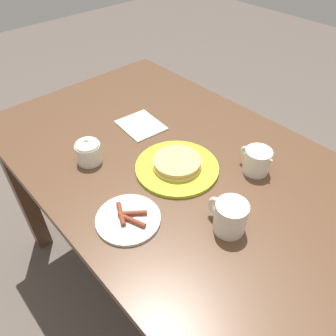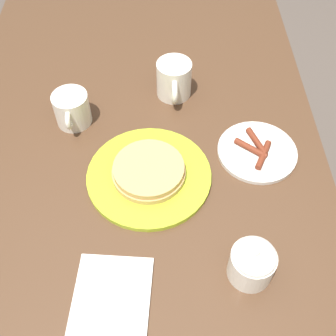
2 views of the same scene
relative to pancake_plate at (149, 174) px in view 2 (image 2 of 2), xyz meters
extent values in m
plane|color=#51473F|center=(-0.02, -0.03, -0.79)|extent=(8.00, 8.00, 0.00)
cube|color=#4C3321|center=(-0.02, -0.03, -0.03)|extent=(1.51, 0.87, 0.03)
cube|color=#4C3321|center=(-0.72, -0.40, -0.42)|extent=(0.07, 0.07, 0.75)
cube|color=#4C3321|center=(-0.72, 0.34, -0.42)|extent=(0.07, 0.07, 0.75)
cylinder|color=#AAC628|center=(0.00, 0.00, -0.01)|extent=(0.27, 0.27, 0.01)
cylinder|color=tan|center=(0.00, 0.00, 0.00)|extent=(0.16, 0.16, 0.01)
cylinder|color=tan|center=(0.00, 0.00, 0.02)|extent=(0.15, 0.15, 0.01)
cylinder|color=silver|center=(-0.06, 0.25, -0.01)|extent=(0.18, 0.18, 0.01)
cylinder|color=maroon|center=(-0.08, 0.25, 0.00)|extent=(0.08, 0.04, 0.01)
cylinder|color=maroon|center=(-0.04, 0.25, 0.00)|extent=(0.08, 0.05, 0.01)
cylinder|color=maroon|center=(-0.06, 0.23, 0.00)|extent=(0.06, 0.07, 0.01)
cylinder|color=silver|center=(-0.27, 0.06, 0.03)|extent=(0.09, 0.09, 0.09)
torus|color=silver|center=(-0.22, 0.06, 0.03)|extent=(0.07, 0.01, 0.07)
cylinder|color=brown|center=(-0.27, 0.06, 0.07)|extent=(0.08, 0.08, 0.00)
cylinder|color=silver|center=(-0.17, -0.18, 0.03)|extent=(0.08, 0.08, 0.08)
cone|color=silver|center=(-0.21, -0.18, 0.06)|extent=(0.04, 0.04, 0.04)
torus|color=silver|center=(-0.13, -0.18, 0.03)|extent=(0.05, 0.01, 0.05)
cylinder|color=silver|center=(0.22, 0.19, 0.02)|extent=(0.08, 0.08, 0.07)
ellipsoid|color=silver|center=(0.22, 0.19, 0.05)|extent=(0.08, 0.08, 0.03)
sphere|color=silver|center=(0.22, 0.19, 0.07)|extent=(0.01, 0.01, 0.01)
cube|color=silver|center=(0.27, -0.07, -0.01)|extent=(0.17, 0.15, 0.01)
camera|label=1|loc=(-0.57, 0.55, 0.70)|focal=35.00mm
camera|label=2|loc=(0.54, 0.03, 0.73)|focal=45.00mm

